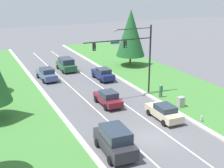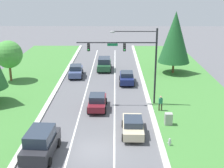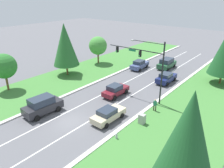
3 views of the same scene
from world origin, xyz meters
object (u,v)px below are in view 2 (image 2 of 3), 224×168
at_px(forest_suv, 104,64).
at_px(charcoal_suv, 41,143).
at_px(utility_cabinet, 168,119).
at_px(pedestrian, 161,103).
at_px(fire_hydrant, 170,142).
at_px(conifer_far_right_tree, 175,37).
at_px(burgundy_sedan, 97,102).
at_px(slate_blue_sedan, 76,71).
at_px(champagne_sedan, 133,126).
at_px(oak_far_left_tree, 9,54).
at_px(navy_sedan, 127,77).
at_px(traffic_signal_mast, 134,55).

relative_size(forest_suv, charcoal_suv, 0.99).
xyz_separation_m(forest_suv, utility_cabinet, (6.75, -20.07, -0.39)).
distance_m(pedestrian, fire_hydrant, 7.53).
xyz_separation_m(utility_cabinet, conifer_far_right_tree, (3.65, 18.33, 4.85)).
bearing_deg(burgundy_sedan, utility_cabinet, -29.46).
bearing_deg(conifer_far_right_tree, burgundy_sedan, -126.41).
height_order(slate_blue_sedan, pedestrian, slate_blue_sedan).
xyz_separation_m(charcoal_suv, conifer_far_right_tree, (14.38, 23.99, 4.34)).
bearing_deg(champagne_sedan, forest_suv, 99.66).
bearing_deg(oak_far_left_tree, charcoal_suv, -66.19).
relative_size(navy_sedan, slate_blue_sedan, 0.95).
bearing_deg(charcoal_suv, burgundy_sedan, 71.73).
distance_m(fire_hydrant, conifer_far_right_tree, 23.30).
height_order(champagne_sedan, utility_cabinet, champagne_sedan).
bearing_deg(conifer_far_right_tree, navy_sedan, -144.33).
bearing_deg(burgundy_sedan, navy_sedan, 69.87).
xyz_separation_m(slate_blue_sedan, fire_hydrant, (10.19, -20.44, -0.53)).
xyz_separation_m(navy_sedan, oak_far_left_tree, (-15.94, 0.82, 2.93)).
distance_m(navy_sedan, utility_cabinet, 13.66).
distance_m(champagne_sedan, pedestrian, 6.19).
bearing_deg(navy_sedan, charcoal_suv, -110.38).
bearing_deg(navy_sedan, utility_cabinet, -74.58).
height_order(burgundy_sedan, conifer_far_right_tree, conifer_far_right_tree).
height_order(forest_suv, conifer_far_right_tree, conifer_far_right_tree).
bearing_deg(navy_sedan, fire_hydrant, -79.68).
xyz_separation_m(burgundy_sedan, slate_blue_sedan, (-3.79, 12.44, 0.02)).
distance_m(burgundy_sedan, champagne_sedan, 6.77).
height_order(navy_sedan, charcoal_suv, charcoal_suv).
height_order(traffic_signal_mast, champagne_sedan, traffic_signal_mast).
bearing_deg(pedestrian, slate_blue_sedan, -57.74).
height_order(burgundy_sedan, oak_far_left_tree, oak_far_left_tree).
relative_size(conifer_far_right_tree, oak_far_left_tree, 1.63).
bearing_deg(forest_suv, navy_sedan, -64.81).
xyz_separation_m(fire_hydrant, conifer_far_right_tree, (4.19, 22.35, 5.12)).
bearing_deg(pedestrian, burgundy_sedan, -10.92).
relative_size(champagne_sedan, forest_suv, 0.95).
bearing_deg(utility_cabinet, navy_sedan, 104.79).
xyz_separation_m(champagne_sedan, forest_suv, (-3.29, 21.90, 0.21)).
distance_m(forest_suv, charcoal_suv, 26.04).
relative_size(pedestrian, conifer_far_right_tree, 0.18).
bearing_deg(conifer_far_right_tree, forest_suv, 170.45).
xyz_separation_m(traffic_signal_mast, forest_suv, (-3.67, 14.55, -4.61)).
height_order(burgundy_sedan, pedestrian, pedestrian).
height_order(champagne_sedan, pedestrian, pedestrian).
distance_m(traffic_signal_mast, navy_sedan, 9.05).
relative_size(navy_sedan, fire_hydrant, 6.50).
height_order(utility_cabinet, oak_far_left_tree, oak_far_left_tree).
relative_size(navy_sedan, conifer_far_right_tree, 0.50).
xyz_separation_m(fire_hydrant, oak_far_left_tree, (-18.88, 18.05, 3.43)).
relative_size(navy_sedan, champagne_sedan, 1.00).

